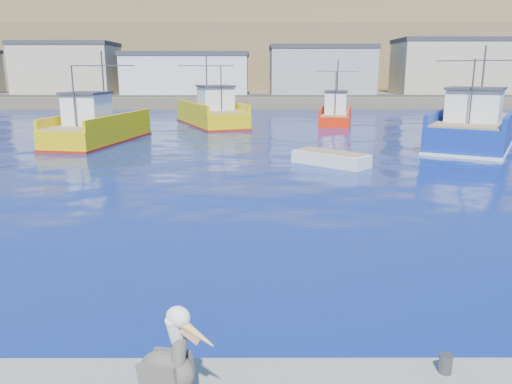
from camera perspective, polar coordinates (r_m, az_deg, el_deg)
ground at (r=11.25m, az=-0.73°, el=-12.47°), size 260.00×260.00×0.00m
dock_bollards at (r=7.98m, az=3.55°, el=-19.02°), size 36.20×0.20×0.30m
far_shore at (r=119.37m, az=-0.19°, el=15.56°), size 200.00×81.00×24.00m
trawler_yellow_a at (r=37.25m, az=-17.63°, el=6.91°), size 5.36×10.99×6.42m
trawler_yellow_b at (r=47.48m, az=-5.10°, el=8.86°), size 7.87×12.11×6.54m
trawler_blue at (r=37.53m, az=23.74°, el=6.67°), size 10.58×13.74×6.76m
boat_orange at (r=48.75m, az=9.10°, el=8.80°), size 4.20×7.80×5.96m
skiff_mid at (r=27.34m, az=8.51°, el=3.67°), size 4.13×3.95×0.92m
pelican at (r=7.17m, az=-9.83°, el=-18.70°), size 1.18×0.76×1.49m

